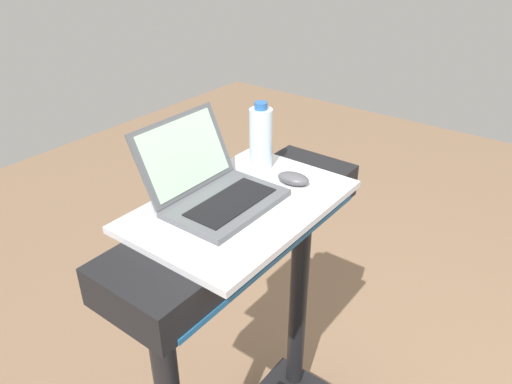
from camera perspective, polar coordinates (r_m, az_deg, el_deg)
desk_board at (r=1.38m, az=-1.66°, el=-1.56°), size 0.63×0.42×0.02m
laptop at (r=1.36m, az=-5.09°, el=0.64°), size 0.32×0.31×0.22m
computer_mouse at (r=1.46m, az=4.38°, el=1.59°), size 0.07×0.11×0.03m
water_bottle at (r=1.52m, az=0.56°, el=6.34°), size 0.07×0.07×0.22m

